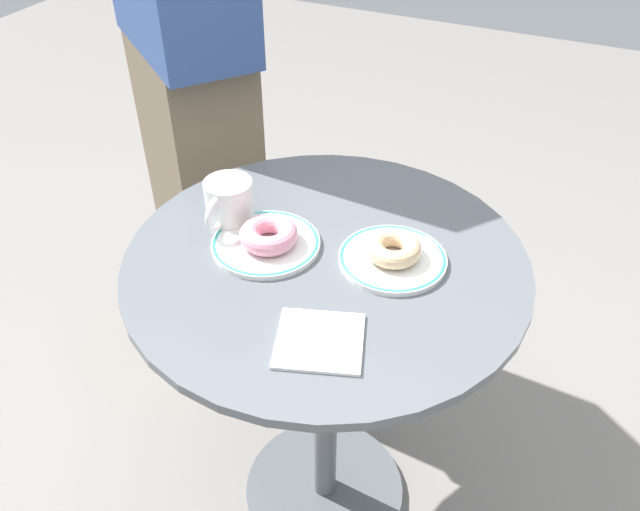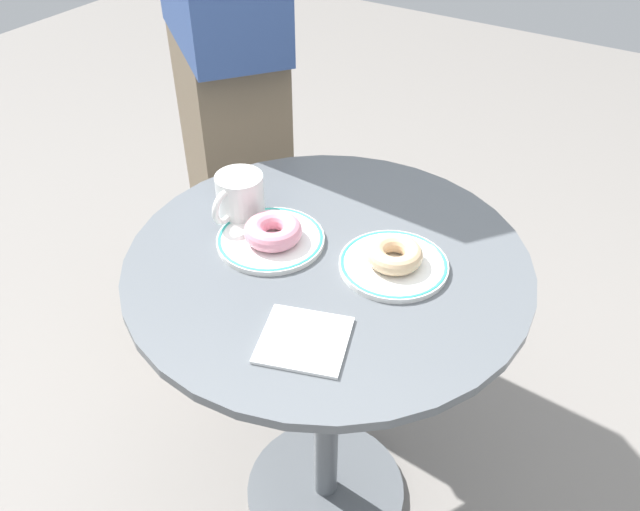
% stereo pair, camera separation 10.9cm
% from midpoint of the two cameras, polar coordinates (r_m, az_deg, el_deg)
% --- Properties ---
extents(ground_plane, '(7.00, 7.00, 0.02)m').
position_cam_midpoint_polar(ground_plane, '(1.71, -1.57, -20.57)').
color(ground_plane, gray).
extents(cafe_table, '(0.72, 0.72, 0.76)m').
position_cam_midpoint_polar(cafe_table, '(1.29, -1.97, -8.61)').
color(cafe_table, '#565B60').
rests_on(cafe_table, ground).
extents(plate_left, '(0.20, 0.20, 0.01)m').
position_cam_midpoint_polar(plate_left, '(1.15, -7.57, 0.99)').
color(plate_left, white).
rests_on(plate_left, cafe_table).
extents(plate_right, '(0.19, 0.19, 0.01)m').
position_cam_midpoint_polar(plate_right, '(1.11, 3.72, -0.37)').
color(plate_right, white).
rests_on(plate_right, cafe_table).
extents(donut_pink_frosted, '(0.12, 0.12, 0.04)m').
position_cam_midpoint_polar(donut_pink_frosted, '(1.13, -7.36, 1.75)').
color(donut_pink_frosted, pink).
rests_on(donut_pink_frosted, plate_left).
extents(donut_glazed, '(0.11, 0.11, 0.03)m').
position_cam_midpoint_polar(donut_glazed, '(1.10, 3.76, 0.51)').
color(donut_glazed, '#E0B789').
rests_on(donut_glazed, plate_right).
extents(paper_napkin, '(0.16, 0.16, 0.01)m').
position_cam_midpoint_polar(paper_napkin, '(0.97, -3.29, -7.75)').
color(paper_napkin, white).
rests_on(paper_napkin, cafe_table).
extents(coffee_mug, '(0.09, 0.13, 0.09)m').
position_cam_midpoint_polar(coffee_mug, '(1.20, -10.77, 4.54)').
color(coffee_mug, white).
rests_on(coffee_mug, cafe_table).
extents(person_figure, '(0.49, 0.45, 1.72)m').
position_cam_midpoint_polar(person_figure, '(1.67, -13.53, 15.89)').
color(person_figure, brown).
rests_on(person_figure, ground).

